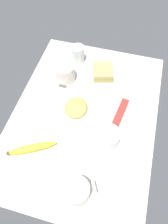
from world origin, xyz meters
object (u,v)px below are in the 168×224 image
(coffee_mug_black, at_px, (76,192))
(glass_of_milk, at_px, (78,55))
(plate_of_food, at_px, (76,109))
(coffee_mug_milky, at_px, (65,73))
(coffee_mug_spare, at_px, (108,138))
(banana, at_px, (32,148))
(sandwich_main, at_px, (103,72))
(snack_bar, at_px, (121,112))

(coffee_mug_black, distance_m, glass_of_milk, 0.69)
(plate_of_food, xyz_separation_m, glass_of_milk, (0.31, 0.08, 0.03))
(coffee_mug_black, distance_m, coffee_mug_milky, 0.56)
(coffee_mug_spare, height_order, glass_of_milk, coffee_mug_spare)
(coffee_mug_milky, distance_m, coffee_mug_spare, 0.40)
(plate_of_food, relative_size, coffee_mug_milky, 1.67)
(coffee_mug_black, relative_size, banana, 0.63)
(coffee_mug_spare, distance_m, banana, 0.31)
(coffee_mug_black, distance_m, coffee_mug_spare, 0.24)
(coffee_mug_spare, bearing_deg, plate_of_food, 54.26)
(plate_of_food, relative_size, sandwich_main, 1.52)
(banana, relative_size, snack_bar, 1.32)
(coffee_mug_black, bearing_deg, snack_bar, -13.21)
(coffee_mug_milky, distance_m, sandwich_main, 0.19)
(coffee_mug_milky, relative_size, sandwich_main, 0.91)
(snack_bar, bearing_deg, coffee_mug_milky, 76.29)
(snack_bar, bearing_deg, glass_of_milk, 54.95)
(coffee_mug_spare, distance_m, snack_bar, 0.17)
(glass_of_milk, relative_size, snack_bar, 0.66)
(glass_of_milk, bearing_deg, coffee_mug_spare, -149.77)
(coffee_mug_black, distance_m, snack_bar, 0.41)
(coffee_mug_milky, xyz_separation_m, glass_of_milk, (0.14, -0.03, -0.01))
(plate_of_food, relative_size, coffee_mug_spare, 1.73)
(coffee_mug_black, relative_size, glass_of_milk, 1.25)
(coffee_mug_spare, xyz_separation_m, sandwich_main, (0.37, 0.10, -0.03))
(coffee_mug_spare, bearing_deg, snack_bar, -9.37)
(coffee_mug_black, relative_size, snack_bar, 0.83)
(snack_bar, bearing_deg, coffee_mug_spare, 179.58)
(coffee_mug_milky, height_order, glass_of_milk, glass_of_milk)
(coffee_mug_spare, xyz_separation_m, banana, (-0.11, 0.29, -0.03))
(coffee_mug_milky, bearing_deg, sandwich_main, -65.42)
(coffee_mug_black, xyz_separation_m, snack_bar, (0.39, -0.09, -0.04))
(banana, bearing_deg, glass_of_milk, -4.30)
(coffee_mug_black, xyz_separation_m, sandwich_main, (0.60, 0.04, -0.03))
(snack_bar, bearing_deg, coffee_mug_black, 175.74)
(sandwich_main, bearing_deg, banana, 158.46)
(glass_of_milk, distance_m, snack_bar, 0.39)
(sandwich_main, bearing_deg, coffee_mug_milky, 114.58)
(coffee_mug_milky, relative_size, snack_bar, 0.82)
(sandwich_main, xyz_separation_m, glass_of_milk, (0.06, 0.15, 0.02))
(coffee_mug_spare, relative_size, snack_bar, 0.79)
(glass_of_milk, distance_m, banana, 0.54)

